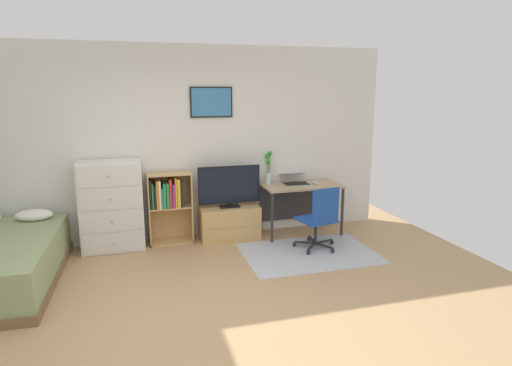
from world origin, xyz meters
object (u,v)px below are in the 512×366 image
(tv_stand, at_px, (229,222))
(office_chair, at_px, (320,217))
(desk, at_px, (299,193))
(computer_mouse, at_px, (315,183))
(bookshelf, at_px, (168,201))
(television, at_px, (229,187))
(bamboo_vase, at_px, (268,169))
(laptop, at_px, (295,179))
(dresser, at_px, (112,206))

(tv_stand, bearing_deg, office_chair, -37.73)
(tv_stand, distance_m, desk, 1.12)
(computer_mouse, bearing_deg, desk, 158.56)
(desk, distance_m, office_chair, 0.80)
(desk, bearing_deg, bookshelf, 178.23)
(television, relative_size, bamboo_vase, 1.83)
(office_chair, height_order, laptop, laptop)
(office_chair, bearing_deg, television, 131.15)
(tv_stand, bearing_deg, television, -90.00)
(laptop, distance_m, bamboo_vase, 0.42)
(desk, xyz_separation_m, computer_mouse, (0.21, -0.08, 0.15))
(bookshelf, bearing_deg, desk, -1.77)
(bookshelf, bearing_deg, dresser, -175.45)
(television, bearing_deg, dresser, 179.74)
(tv_stand, relative_size, bamboo_vase, 1.76)
(office_chair, bearing_deg, tv_stand, 130.38)
(television, bearing_deg, computer_mouse, -3.43)
(laptop, distance_m, computer_mouse, 0.31)
(television, height_order, computer_mouse, television)
(tv_stand, bearing_deg, desk, -0.83)
(tv_stand, relative_size, office_chair, 0.98)
(bookshelf, height_order, office_chair, bookshelf)
(bookshelf, bearing_deg, office_chair, -24.23)
(television, distance_m, desk, 1.07)
(bookshelf, height_order, laptop, bookshelf)
(desk, bearing_deg, laptop, 160.95)
(desk, bearing_deg, bamboo_vase, 163.21)
(office_chair, bearing_deg, laptop, 81.72)
(office_chair, bearing_deg, desk, 76.69)
(tv_stand, xyz_separation_m, bamboo_vase, (0.62, 0.12, 0.73))
(laptop, bearing_deg, bookshelf, -178.21)
(dresser, relative_size, television, 1.35)
(dresser, xyz_separation_m, bookshelf, (0.74, 0.06, 0.00))
(office_chair, height_order, bamboo_vase, bamboo_vase)
(bookshelf, relative_size, television, 1.11)
(tv_stand, bearing_deg, bookshelf, 177.05)
(television, height_order, laptop, television)
(dresser, relative_size, bamboo_vase, 2.48)
(laptop, bearing_deg, bamboo_vase, 166.50)
(bookshelf, xyz_separation_m, tv_stand, (0.85, -0.04, -0.36))
(tv_stand, height_order, computer_mouse, computer_mouse)
(bamboo_vase, bearing_deg, television, -167.15)
(tv_stand, bearing_deg, dresser, -179.45)
(dresser, xyz_separation_m, bamboo_vase, (2.20, 0.13, 0.36))
(office_chair, xyz_separation_m, computer_mouse, (0.23, 0.71, 0.30))
(tv_stand, height_order, desk, desk)
(computer_mouse, height_order, bamboo_vase, bamboo_vase)
(dresser, relative_size, office_chair, 1.39)
(dresser, height_order, laptop, dresser)
(tv_stand, distance_m, bamboo_vase, 0.96)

